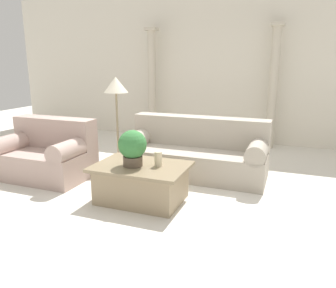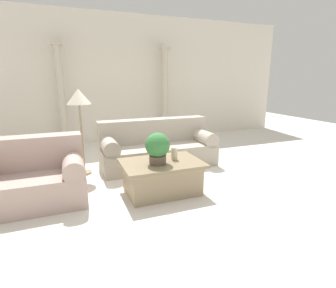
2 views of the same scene
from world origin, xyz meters
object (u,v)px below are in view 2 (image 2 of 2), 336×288
(coffee_table, at_px, (162,177))
(potted_plant, at_px, (158,147))
(loveseat, at_px, (31,177))
(floor_lamp, at_px, (79,102))
(sofa_long, at_px, (157,147))

(coffee_table, relative_size, potted_plant, 2.58)
(loveseat, relative_size, floor_lamp, 0.92)
(potted_plant, bearing_deg, sofa_long, 71.34)
(sofa_long, bearing_deg, potted_plant, -108.66)
(loveseat, distance_m, floor_lamp, 1.44)
(loveseat, distance_m, coffee_table, 1.75)
(potted_plant, bearing_deg, loveseat, 166.77)
(sofa_long, relative_size, coffee_table, 1.87)
(loveseat, height_order, floor_lamp, floor_lamp)
(potted_plant, bearing_deg, coffee_table, 36.49)
(coffee_table, bearing_deg, sofa_long, 74.01)
(coffee_table, bearing_deg, potted_plant, -143.51)
(loveseat, xyz_separation_m, floor_lamp, (0.71, 0.88, 0.90))
(loveseat, height_order, coffee_table, loveseat)
(sofa_long, relative_size, floor_lamp, 1.46)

